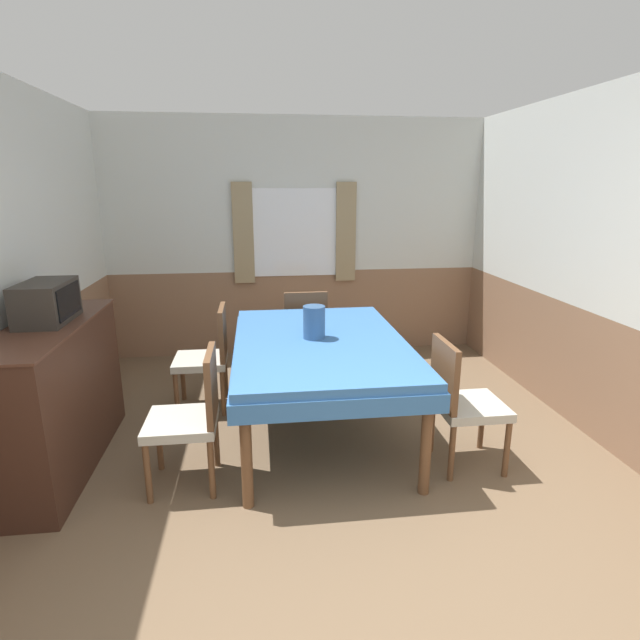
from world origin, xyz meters
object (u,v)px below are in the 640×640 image
object	(u,v)px
sideboard	(56,396)
chair_head_window	(305,330)
vase	(314,322)
chair_left_far	(208,354)
chair_left_near	(192,414)
dining_table	(320,352)
chair_right_near	(461,399)
tv	(47,302)

from	to	relation	value
sideboard	chair_head_window	bearing A→B (deg)	38.85
chair_head_window	vase	distance (m)	1.25
chair_left_far	chair_head_window	size ratio (longest dim) A/B	1.00
chair_left_near	chair_left_far	bearing A→B (deg)	0.00
dining_table	chair_right_near	world-z (taller)	chair_right_near
dining_table	chair_right_near	xyz separation A→B (m)	(0.89, -0.58, -0.18)
chair_left_far	chair_left_near	world-z (taller)	same
chair_right_near	chair_head_window	size ratio (longest dim) A/B	1.00
chair_right_near	tv	bearing A→B (deg)	-98.77
chair_left_far	tv	distance (m)	1.37
chair_head_window	tv	size ratio (longest dim) A/B	1.87
chair_left_near	vase	world-z (taller)	vase
chair_head_window	vase	bearing A→B (deg)	-91.89
tv	sideboard	bearing A→B (deg)	-85.15
vase	chair_head_window	bearing A→B (deg)	88.11
chair_head_window	sideboard	bearing A→B (deg)	-141.15
sideboard	chair_right_near	bearing A→B (deg)	-7.06
chair_left_near	tv	xyz separation A→B (m)	(-0.94, 0.42, 0.66)
sideboard	vase	world-z (taller)	vase
chair_right_near	vase	world-z (taller)	vase
chair_left_far	vase	bearing A→B (deg)	-122.45
chair_head_window	chair_left_near	size ratio (longest dim) A/B	1.00
chair_head_window	vase	size ratio (longest dim) A/B	3.63
dining_table	vase	xyz separation A→B (m)	(-0.04, 0.04, 0.22)
chair_right_near	sideboard	distance (m)	2.74
chair_head_window	sideboard	size ratio (longest dim) A/B	0.60
chair_left_near	vase	distance (m)	1.13
dining_table	chair_right_near	distance (m)	1.08
chair_right_near	chair_left_far	bearing A→B (deg)	-123.10
sideboard	tv	xyz separation A→B (m)	(-0.01, 0.08, 0.63)
sideboard	dining_table	bearing A→B (deg)	7.66
chair_left_far	sideboard	bearing A→B (deg)	131.56
sideboard	chair_left_near	bearing A→B (deg)	-19.83
dining_table	sideboard	distance (m)	1.85
dining_table	chair_right_near	bearing A→B (deg)	-33.10
dining_table	chair_head_window	bearing A→B (deg)	90.00
dining_table	chair_left_near	bearing A→B (deg)	-146.90
dining_table	chair_left_near	xyz separation A→B (m)	(-0.89, -0.58, -0.18)
chair_left_near	sideboard	world-z (taller)	sideboard
chair_head_window	chair_left_far	bearing A→B (deg)	-144.23
dining_table	tv	distance (m)	1.90
chair_left_far	sideboard	distance (m)	1.25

